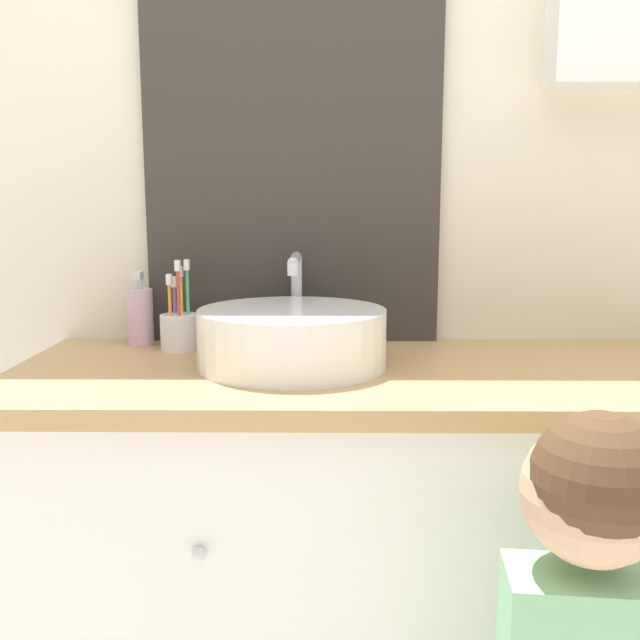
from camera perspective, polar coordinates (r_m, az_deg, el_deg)
wall_back at (r=1.63m, az=6.21°, el=13.73°), size 3.20×0.18×2.50m
vanity_counter at (r=1.51m, az=5.44°, el=-19.74°), size 1.44×0.56×0.86m
sink_basin at (r=1.35m, az=-2.22°, el=-1.30°), size 0.36×0.40×0.20m
toothbrush_holder at (r=1.54m, az=-11.12°, el=-0.66°), size 0.08×0.08×0.19m
soap_dispenser at (r=1.60m, az=-14.19°, el=0.34°), size 0.06×0.06×0.16m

